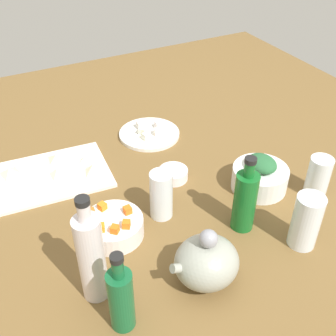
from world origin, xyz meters
TOP-DOWN VIEW (x-y plane):
  - tabletop at (0.00, 0.00)cm, footprint 190.00×190.00cm
  - cutting_board at (28.88, -17.50)cm, footprint 34.06×25.90cm
  - plate_tofu at (-5.86, -24.94)cm, footprint 20.02×20.02cm
  - bowl_greens at (-21.52, 13.73)cm, footprint 15.38×15.38cm
  - bowl_carrots at (21.26, 12.35)cm, footprint 14.67×14.67cm
  - bowl_small_side at (-2.11, -0.80)cm, footprint 8.40×8.40cm
  - teapot at (8.44, 34.21)cm, footprint 15.78×13.37cm
  - bottle_0 at (-8.41, 24.13)cm, footprint 5.66×5.66cm
  - bottle_1 at (28.54, 35.97)cm, footprint 5.03×5.03cm
  - bottle_2 at (30.84, 26.66)cm, footprint 5.58×5.58cm
  - drinking_glass_0 at (-33.59, 22.92)cm, footprint 6.16×6.16cm
  - drinking_glass_1 at (7.68, 11.19)cm, footprint 5.85×5.85cm
  - drinking_glass_2 at (-17.67, 35.49)cm, footprint 6.63×6.63cm
  - carrot_cube_0 at (24.98, 14.46)cm, footprint 2.28×2.28cm
  - carrot_cube_1 at (22.27, 16.44)cm, footprint 2.54×2.54cm
  - carrot_cube_2 at (22.13, 7.71)cm, footprint 2.31×2.31cm
  - carrot_cube_3 at (25.24, 8.50)cm, footprint 2.01×2.01cm
  - carrot_cube_4 at (17.13, 11.77)cm, footprint 1.88×1.88cm
  - carrot_cube_5 at (19.29, 16.17)cm, footprint 2.47×2.47cm
  - chopped_greens_mound at (-21.52, 13.73)cm, footprint 7.33×8.93cm
  - tofu_cube_0 at (-3.51, -25.21)cm, footprint 3.10×3.10cm
  - tofu_cube_1 at (-9.93, -26.29)cm, footprint 2.29×2.29cm
  - tofu_cube_2 at (-4.42, -29.05)cm, footprint 2.24×2.24cm
  - tofu_cube_3 at (-7.73, -22.40)cm, footprint 2.60×2.60cm
  - tofu_cube_4 at (-3.19, -21.52)cm, footprint 2.50×2.50cm
  - dumpling_0 at (39.39, -23.05)cm, footprint 7.08×7.08cm
  - dumpling_1 at (25.64, -23.63)cm, footprint 6.57×6.78cm
  - dumpling_2 at (27.25, -16.14)cm, footprint 6.07×6.07cm
  - dumpling_3 at (18.60, -18.09)cm, footprint 3.95×4.45cm
  - dumpling_4 at (17.76, -12.45)cm, footprint 6.75×6.82cm

SIDE VIEW (x-z plane):
  - tabletop at x=0.00cm, z-range 0.00..3.00cm
  - cutting_board at x=28.88cm, z-range 3.00..4.00cm
  - plate_tofu at x=-5.86cm, z-range 3.00..4.20cm
  - bowl_small_side at x=-2.11cm, z-range 3.00..6.11cm
  - dumpling_0 at x=39.39cm, z-range 4.00..6.06cm
  - dumpling_1 at x=25.64cm, z-range 4.00..6.08cm
  - dumpling_2 at x=27.25cm, z-range 4.00..6.53cm
  - dumpling_3 at x=18.60cm, z-range 4.00..6.56cm
  - tofu_cube_0 at x=-3.51cm, z-range 4.20..6.40cm
  - tofu_cube_1 at x=-9.93cm, z-range 4.20..6.40cm
  - tofu_cube_2 at x=-4.42cm, z-range 4.20..6.40cm
  - tofu_cube_3 at x=-7.73cm, z-range 4.20..6.40cm
  - tofu_cube_4 at x=-3.19cm, z-range 4.20..6.40cm
  - dumpling_4 at x=17.76cm, z-range 4.00..7.01cm
  - bowl_carrots at x=21.26cm, z-range 3.00..8.03cm
  - bowl_greens at x=-21.52cm, z-range 3.00..9.47cm
  - teapot at x=8.44cm, z-range 1.43..16.05cm
  - drinking_glass_0 at x=-33.59cm, z-range 3.00..14.63cm
  - carrot_cube_0 at x=24.98cm, z-range 8.03..9.83cm
  - carrot_cube_1 at x=22.27cm, z-range 8.03..9.83cm
  - carrot_cube_2 at x=22.13cm, z-range 8.03..9.83cm
  - carrot_cube_3 at x=25.24cm, z-range 8.03..9.83cm
  - carrot_cube_4 at x=17.13cm, z-range 8.03..9.83cm
  - carrot_cube_5 at x=19.29cm, z-range 8.03..9.83cm
  - drinking_glass_1 at x=7.68cm, z-range 3.00..16.22cm
  - drinking_glass_2 at x=-17.67cm, z-range 3.00..17.18cm
  - bottle_1 at x=28.54cm, z-range 1.08..20.80cm
  - chopped_greens_mound at x=-21.52cm, z-range 9.47..13.17cm
  - bottle_0 at x=-8.41cm, z-range 1.17..22.04cm
  - bottle_2 at x=30.84cm, z-range 1.03..27.52cm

